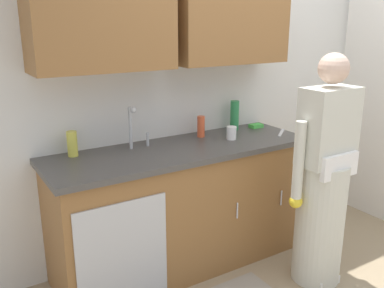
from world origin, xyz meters
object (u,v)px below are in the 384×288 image
(cup_by_sink, at_px, (231,133))
(sponge, at_px, (256,126))
(bottle_cleaner_spray, at_px, (235,115))
(bottle_dish_liquid, at_px, (72,144))
(sink, at_px, (145,155))
(person_at_sink, at_px, (323,190))
(knife_on_counter, at_px, (281,133))
(bottle_soap, at_px, (201,127))

(cup_by_sink, height_order, sponge, cup_by_sink)
(bottle_cleaner_spray, bearing_deg, bottle_dish_liquid, -179.95)
(sink, xyz_separation_m, cup_by_sink, (0.71, -0.03, 0.06))
(person_at_sink, distance_m, knife_on_counter, 0.67)
(bottle_dish_liquid, xyz_separation_m, knife_on_counter, (1.61, -0.29, -0.08))
(cup_by_sink, bearing_deg, bottle_cleaner_spray, 48.56)
(person_at_sink, xyz_separation_m, bottle_cleaner_spray, (-0.10, 0.88, 0.37))
(knife_on_counter, bearing_deg, sink, 136.48)
(sponge, bearing_deg, bottle_cleaner_spray, 168.03)
(bottle_cleaner_spray, height_order, knife_on_counter, bottle_cleaner_spray)
(sink, relative_size, person_at_sink, 0.31)
(person_at_sink, xyz_separation_m, sponge, (0.10, 0.84, 0.26))
(cup_by_sink, height_order, knife_on_counter, cup_by_sink)
(cup_by_sink, relative_size, knife_on_counter, 0.41)
(bottle_dish_liquid, distance_m, bottle_soap, 0.99)
(bottle_soap, bearing_deg, person_at_sink, -61.59)
(bottle_dish_liquid, relative_size, sponge, 1.55)
(person_at_sink, bearing_deg, bottle_dish_liquid, 148.61)
(sink, distance_m, sponge, 1.12)
(cup_by_sink, bearing_deg, sink, 177.49)
(sink, distance_m, bottle_cleaner_spray, 0.94)
(sponge, bearing_deg, knife_on_counter, -76.36)
(person_at_sink, relative_size, knife_on_counter, 6.75)
(person_at_sink, height_order, cup_by_sink, person_at_sink)
(sink, xyz_separation_m, bottle_cleaner_spray, (0.91, 0.19, 0.14))
(bottle_soap, xyz_separation_m, cup_by_sink, (0.16, -0.18, -0.03))
(sink, bearing_deg, bottle_cleaner_spray, 12.06)
(sink, bearing_deg, sponge, 7.82)
(bottle_cleaner_spray, relative_size, cup_by_sink, 2.43)
(sink, distance_m, bottle_dish_liquid, 0.49)
(sink, height_order, cup_by_sink, sink)
(sink, relative_size, bottle_cleaner_spray, 2.07)
(person_at_sink, relative_size, bottle_dish_liquid, 9.51)
(sponge, bearing_deg, bottle_soap, -179.89)
(person_at_sink, xyz_separation_m, knife_on_counter, (0.16, 0.60, 0.25))
(person_at_sink, distance_m, cup_by_sink, 0.78)
(bottle_cleaner_spray, xyz_separation_m, sponge, (0.20, -0.04, -0.11))
(bottle_cleaner_spray, height_order, bottle_soap, bottle_cleaner_spray)
(person_at_sink, relative_size, bottle_soap, 9.86)
(sink, bearing_deg, bottle_soap, 15.29)
(cup_by_sink, bearing_deg, sponge, 24.76)
(sink, relative_size, cup_by_sink, 5.02)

